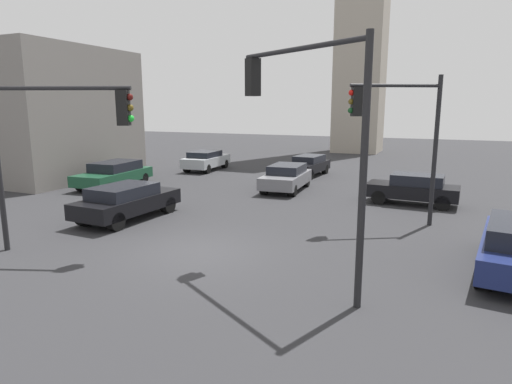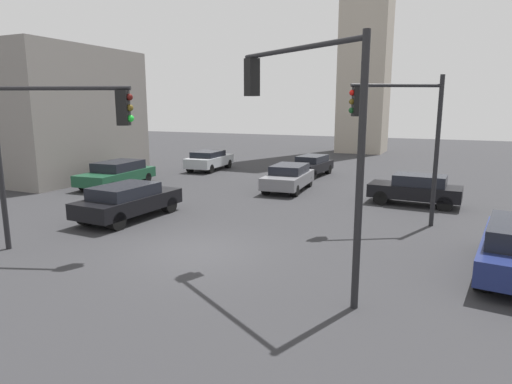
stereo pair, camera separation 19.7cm
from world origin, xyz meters
TOP-DOWN VIEW (x-y plane):
  - ground_plane at (0.00, 0.00)m, footprint 106.66×106.66m
  - traffic_light_0 at (5.02, 5.39)m, footprint 2.96×1.80m
  - traffic_light_1 at (-3.68, -1.51)m, footprint 4.00×1.67m
  - traffic_light_2 at (3.50, -0.79)m, footprint 3.80×2.39m
  - car_0 at (-8.56, 15.23)m, footprint 2.04×4.30m
  - car_1 at (-4.59, 2.29)m, footprint 2.04×4.48m
  - car_2 at (-1.35, 15.72)m, footprint 1.95×4.10m
  - car_3 at (5.44, 9.56)m, footprint 3.97×1.77m
  - car_4 at (-9.99, 7.69)m, footprint 2.31×4.84m
  - car_5 at (-0.95, 10.50)m, footprint 2.09×4.23m
  - building_flank at (-19.57, 8.78)m, footprint 14.95×8.88m

SIDE VIEW (x-z plane):
  - ground_plane at x=0.00m, z-range 0.00..0.00m
  - car_2 at x=-1.35m, z-range 0.04..1.33m
  - car_5 at x=-0.95m, z-range 0.04..1.38m
  - car_0 at x=-8.56m, z-range 0.05..1.39m
  - car_4 at x=-9.99m, z-range 0.03..1.40m
  - car_3 at x=5.44m, z-range 0.04..1.42m
  - car_1 at x=-4.59m, z-range 0.05..1.43m
  - traffic_light_1 at x=-3.68m, z-range 1.10..6.30m
  - traffic_light_0 at x=5.02m, z-range 1.07..6.51m
  - building_flank at x=-19.57m, z-range 0.00..7.74m
  - traffic_light_2 at x=3.50m, z-range 1.33..7.16m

